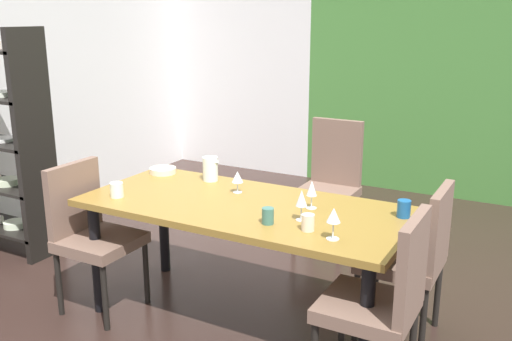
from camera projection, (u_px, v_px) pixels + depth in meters
ground_plane at (227, 303)px, 3.76m from camera, size 5.21×6.17×0.02m
back_panel_interior at (239, 55)px, 6.74m from camera, size 1.87×0.10×2.72m
garden_window_panel at (470, 64)px, 5.54m from camera, size 3.34×0.10×2.72m
dining_table at (244, 217)px, 3.36m from camera, size 1.94×0.88×0.76m
chair_left_near at (90, 229)px, 3.57m from camera, size 0.44×0.44×0.94m
chair_right_far at (415, 253)px, 3.22m from camera, size 0.44×0.44×0.92m
chair_right_near at (384, 297)px, 2.70m from camera, size 0.44×0.44×0.96m
chair_head_far at (331, 179)px, 4.55m from camera, size 0.44×0.45×1.02m
wine_glass_rear at (334, 216)px, 2.78m from camera, size 0.07×0.07×0.16m
wine_glass_left at (312, 189)px, 3.23m from camera, size 0.06×0.06×0.17m
wine_glass_near_shelf at (302, 199)px, 3.04m from camera, size 0.06×0.06×0.17m
wine_glass_near_window at (237, 177)px, 3.52m from camera, size 0.07×0.07×0.14m
serving_bowl_center at (163, 170)px, 3.97m from camera, size 0.18×0.18×0.04m
cup_east at (117, 190)px, 3.45m from camera, size 0.08×0.08×0.09m
cup_west at (308, 222)px, 2.91m from camera, size 0.07×0.07×0.09m
cup_front at (404, 209)px, 3.10m from camera, size 0.07×0.07×0.10m
cup_corner at (268, 216)px, 3.01m from camera, size 0.06×0.06×0.09m
pitcher_right at (210, 169)px, 3.78m from camera, size 0.11×0.10×0.16m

